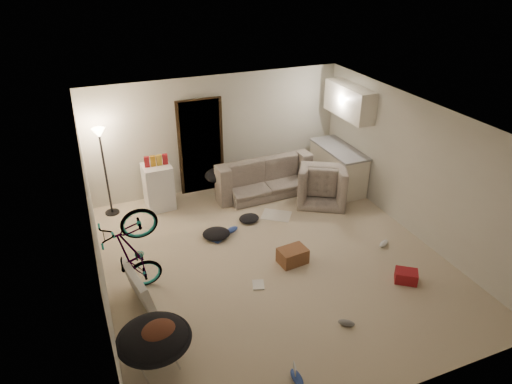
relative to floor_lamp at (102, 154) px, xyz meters
name	(u,v)px	position (x,y,z in m)	size (l,w,h in m)	color
floor	(274,260)	(2.40, -2.65, -1.32)	(5.50, 6.00, 0.02)	beige
ceiling	(277,120)	(2.40, -2.65, 1.20)	(5.50, 6.00, 0.02)	white
wall_back	(218,133)	(2.40, 0.36, -0.06)	(5.50, 0.02, 2.50)	beige
wall_front	(391,322)	(2.40, -5.66, -0.06)	(5.50, 0.02, 2.50)	beige
wall_left	(94,231)	(-0.36, -2.65, -0.06)	(0.02, 6.00, 2.50)	beige
wall_right	(415,168)	(5.16, -2.65, -0.06)	(0.02, 6.00, 2.50)	beige
doorway	(201,147)	(2.00, 0.32, -0.29)	(0.85, 0.10, 2.04)	black
door_trim	(201,147)	(2.00, 0.29, -0.29)	(0.97, 0.04, 2.10)	black
floor_lamp	(102,154)	(0.00, 0.00, 0.00)	(0.28, 0.28, 1.81)	black
kitchen_counter	(338,168)	(4.83, -0.65, -0.87)	(0.60, 1.50, 0.88)	silver
counter_top	(339,149)	(4.83, -0.65, -0.41)	(0.64, 1.54, 0.04)	gray
kitchen_uppers	(349,101)	(4.96, -0.65, 0.64)	(0.38, 1.40, 0.65)	silver
sofa	(260,178)	(3.16, -0.20, -1.00)	(2.13, 0.83, 0.62)	#3A423B
armchair	(322,185)	(4.23, -1.03, -0.99)	(0.98, 0.85, 0.64)	#3A423B
bicycle	(135,271)	(0.10, -2.64, -0.90)	(0.55, 1.57, 0.82)	black
book_asset	(295,382)	(1.63, -5.07, -1.30)	(0.15, 0.21, 0.02)	maroon
mini_fridge	(158,186)	(0.96, -0.10, -0.84)	(0.55, 0.55, 0.94)	white
snack_box_0	(147,164)	(0.79, -0.10, -0.31)	(0.10, 0.07, 0.30)	maroon
snack_box_1	(153,163)	(0.91, -0.10, -0.31)	(0.10, 0.07, 0.30)	orange
snack_box_2	(159,162)	(1.03, -0.10, -0.31)	(0.10, 0.07, 0.30)	gold
snack_box_3	(165,161)	(1.15, -0.10, -0.31)	(0.10, 0.07, 0.30)	maroon
saucer_chair	(155,344)	(0.10, -4.19, -0.91)	(0.94, 0.94, 0.66)	silver
hoodie	(158,333)	(0.15, -4.22, -0.71)	(0.48, 0.40, 0.22)	#592D1E
sofa_drape	(218,175)	(2.21, -0.20, -0.77)	(0.56, 0.46, 0.28)	black
tv_box	(139,288)	(0.10, -2.93, -1.01)	(0.11, 0.89, 0.59)	silver
drink_case_a	(293,256)	(2.66, -2.84, -1.17)	(0.47, 0.34, 0.27)	brown
drink_case_b	(406,276)	(4.13, -3.98, -1.21)	(0.34, 0.25, 0.20)	maroon
juicer	(303,254)	(2.87, -2.82, -1.21)	(0.17, 0.17, 0.24)	silver
newspaper	(276,215)	(3.05, -1.33, -1.30)	(0.43, 0.57, 0.01)	silver
book_blue	(215,238)	(1.65, -1.67, -1.29)	(0.21, 0.29, 0.03)	#2F4DAC
book_white	(258,285)	(1.90, -3.19, -1.30)	(0.18, 0.24, 0.02)	silver
shoe_0	(232,230)	(2.01, -1.57, -1.26)	(0.28, 0.11, 0.10)	#2F4DAC
shoe_1	(244,201)	(2.61, -0.62, -1.26)	(0.27, 0.11, 0.10)	slate
shoe_2	(297,378)	(1.65, -5.05, -1.25)	(0.29, 0.12, 0.11)	#2F4DAC
shoe_3	(346,323)	(2.73, -4.47, -1.26)	(0.24, 0.10, 0.09)	slate
shoe_4	(384,244)	(4.40, -3.02, -1.26)	(0.26, 0.11, 0.10)	white
clothes_lump_a	(216,234)	(1.69, -1.64, -1.23)	(0.51, 0.44, 0.16)	black
clothes_lump_b	(249,218)	(2.46, -1.33, -1.25)	(0.41, 0.35, 0.12)	black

